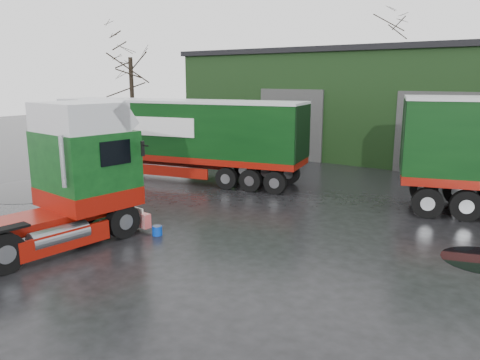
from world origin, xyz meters
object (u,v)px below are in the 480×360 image
at_px(trailer_left, 178,140).
at_px(tree_back_a, 386,76).
at_px(wash_bucket, 157,231).
at_px(tree_left, 132,84).
at_px(hero_tractor, 26,179).
at_px(warehouse, 465,104).

xyz_separation_m(trailer_left, tree_back_a, (1.50, 23.85, 2.90)).
distance_m(wash_bucket, tree_left, 19.29).
xyz_separation_m(hero_tractor, trailer_left, (-3.00, 9.15, -0.15)).
relative_size(trailer_left, tree_left, 1.40).
bearing_deg(hero_tractor, wash_bucket, 61.57).
distance_m(hero_tractor, trailer_left, 9.63).
bearing_deg(tree_back_a, trailer_left, -93.60).
xyz_separation_m(trailer_left, wash_bucket, (4.91, -6.29, -1.71)).
height_order(hero_tractor, tree_back_a, tree_back_a).
height_order(trailer_left, tree_back_a, tree_back_a).
height_order(warehouse, tree_back_a, tree_back_a).
bearing_deg(tree_back_a, hero_tractor, -87.40).
bearing_deg(hero_tractor, trailer_left, 113.55).
relative_size(wash_bucket, tree_left, 0.04).
xyz_separation_m(tree_left, tree_back_a, (11.00, 18.00, 0.50)).
distance_m(warehouse, trailer_left, 16.85).
xyz_separation_m(warehouse, tree_back_a, (-8.00, 10.00, 1.59)).
xyz_separation_m(hero_tractor, wash_bucket, (1.91, 2.86, -1.86)).
bearing_deg(warehouse, tree_left, -157.17).
distance_m(tree_left, tree_back_a, 21.10).
relative_size(hero_tractor, tree_back_a, 0.68).
relative_size(trailer_left, wash_bucket, 39.63).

